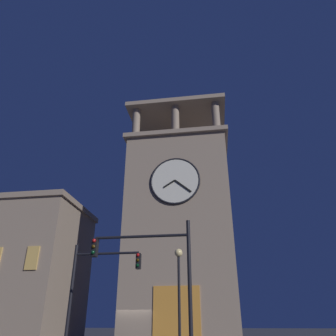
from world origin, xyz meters
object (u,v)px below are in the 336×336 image
traffic_signal_near (155,268)px  street_lamp (179,280)px  traffic_signal_mid (95,281)px  clocktower (181,232)px

traffic_signal_near → street_lamp: bearing=-95.8°
traffic_signal_mid → traffic_signal_near: bearing=143.1°
clocktower → traffic_signal_mid: bearing=73.9°
street_lamp → traffic_signal_near: bearing=84.2°
clocktower → street_lamp: 10.45m
traffic_signal_near → traffic_signal_mid: size_ratio=1.05×
clocktower → traffic_signal_mid: clocktower is taller
clocktower → street_lamp: size_ratio=4.13×
traffic_signal_near → street_lamp: traffic_signal_near is taller
traffic_signal_near → traffic_signal_mid: bearing=-36.9°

